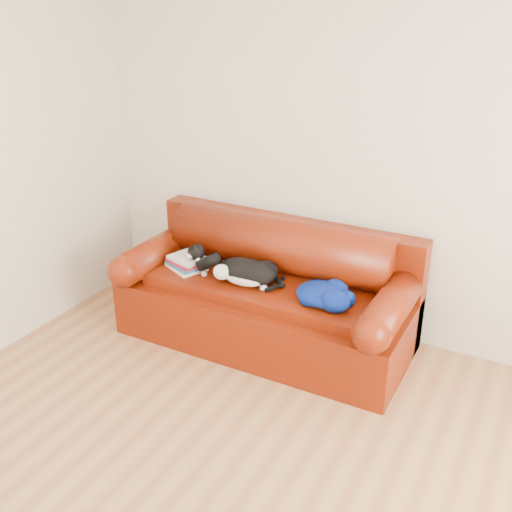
{
  "coord_description": "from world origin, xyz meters",
  "views": [
    {
      "loc": [
        1.15,
        -1.94,
        2.39
      ],
      "look_at": [
        -0.61,
        1.35,
        0.74
      ],
      "focal_mm": 42.0,
      "sensor_mm": 36.0,
      "label": 1
    }
  ],
  "objects_px": {
    "sofa_base": "(265,312)",
    "blanket": "(324,294)",
    "book_stack": "(187,263)",
    "cat": "(245,272)"
  },
  "relations": [
    {
      "from": "cat",
      "to": "book_stack",
      "type": "bearing_deg",
      "value": 153.38
    },
    {
      "from": "book_stack",
      "to": "cat",
      "type": "bearing_deg",
      "value": -1.75
    },
    {
      "from": "sofa_base",
      "to": "blanket",
      "type": "relative_size",
      "value": 4.69
    },
    {
      "from": "sofa_base",
      "to": "cat",
      "type": "relative_size",
      "value": 3.34
    },
    {
      "from": "book_stack",
      "to": "sofa_base",
      "type": "bearing_deg",
      "value": 10.07
    },
    {
      "from": "cat",
      "to": "blanket",
      "type": "xyz_separation_m",
      "value": [
        0.59,
        0.01,
        -0.03
      ]
    },
    {
      "from": "sofa_base",
      "to": "blanket",
      "type": "bearing_deg",
      "value": -12.31
    },
    {
      "from": "sofa_base",
      "to": "book_stack",
      "type": "distance_m",
      "value": 0.69
    },
    {
      "from": "sofa_base",
      "to": "book_stack",
      "type": "xyz_separation_m",
      "value": [
        -0.6,
        -0.11,
        0.31
      ]
    },
    {
      "from": "sofa_base",
      "to": "blanket",
      "type": "distance_m",
      "value": 0.6
    }
  ]
}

